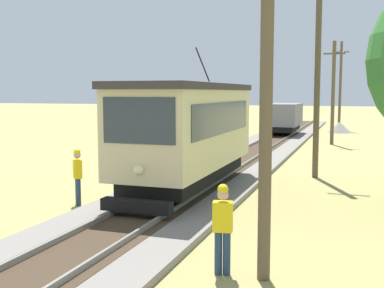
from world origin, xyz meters
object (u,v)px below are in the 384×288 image
utility_pole_mid (317,74)px  freight_car (284,117)px  red_tram (188,131)px  utility_pole_distant (340,85)px  gravel_pile (340,127)px  track_worker (223,225)px  utility_pole_near_tram (266,90)px  second_worker (78,174)px  utility_pole_far (333,92)px

utility_pole_mid → freight_car: bearing=102.2°
red_tram → utility_pole_distant: 31.48m
gravel_pile → track_worker: bearing=-91.6°
utility_pole_near_tram → utility_pole_mid: 11.44m
utility_pole_near_tram → gravel_pile: 35.23m
red_tram → utility_pole_distant: size_ratio=1.04×
track_worker → red_tram: bearing=-166.4°
utility_pole_mid → utility_pole_distant: bearing=90.0°
red_tram → utility_pole_mid: (3.92, 4.54, 2.07)m
utility_pole_mid → track_worker: bearing=-94.0°
track_worker → utility_pole_mid: bearing=165.2°
red_tram → second_worker: size_ratio=4.79×
freight_car → utility_pole_far: 6.49m
utility_pole_far → utility_pole_mid: bearing=-90.0°
gravel_pile → track_worker: 35.11m
track_worker → freight_car: bearing=175.2°
freight_car → utility_pole_mid: 18.80m
utility_pole_distant → second_worker: (-6.60, -33.97, -3.20)m
utility_pole_near_tram → utility_pole_distant: size_ratio=0.85×
freight_car → second_worker: (-2.67, -25.53, -0.57)m
utility_pole_mid → gravel_pile: size_ratio=3.97×
utility_pole_distant → gravel_pile: (0.15, -2.96, -3.71)m
red_tram → second_worker: 4.06m
red_tram → utility_pole_mid: 6.34m
red_tram → track_worker: (3.12, -6.88, -1.21)m
freight_car → gravel_pile: (4.08, 5.48, -1.09)m
utility_pole_mid → utility_pole_distant: utility_pole_mid is taller
gravel_pile → utility_pole_near_tram: bearing=-90.3°
utility_pole_distant → track_worker: 38.20m
utility_pole_mid → gravel_pile: 23.98m
freight_car → gravel_pile: 6.92m
utility_pole_far → track_worker: utility_pole_far is taller
utility_pole_distant → gravel_pile: bearing=-87.0°
utility_pole_far → utility_pole_near_tram: bearing=-90.0°
red_tram → utility_pole_near_tram: (3.92, -6.88, 1.37)m
gravel_pile → track_worker: track_worker is taller
utility_pole_near_tram → second_worker: bearing=148.3°
red_tram → second_worker: bearing=-133.7°
utility_pole_near_tram → utility_pole_far: 24.83m
utility_pole_distant → second_worker: utility_pole_distant is taller
second_worker → utility_pole_distant: bearing=39.7°
second_worker → gravel_pile: bearing=38.4°
red_tram → utility_pole_mid: size_ratio=1.02×
utility_pole_near_tram → second_worker: 8.17m
utility_pole_near_tram → second_worker: (-6.60, 4.08, -2.58)m
track_worker → second_worker: 7.09m
utility_pole_near_tram → utility_pole_mid: bearing=90.0°
utility_pole_near_tram → utility_pole_distant: bearing=90.0°
freight_car → utility_pole_distant: size_ratio=0.64×
freight_car → utility_pole_near_tram: utility_pole_near_tram is taller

